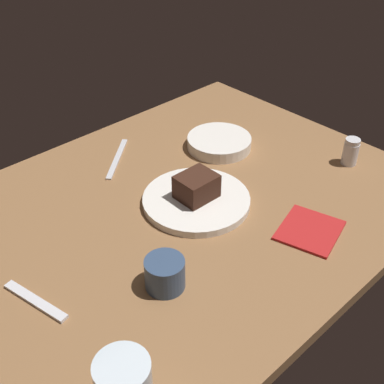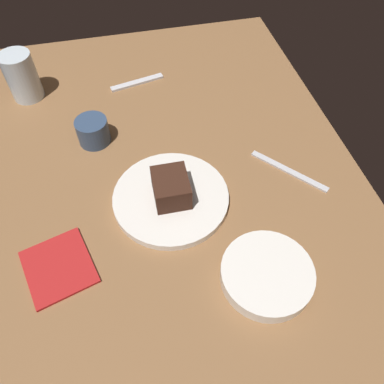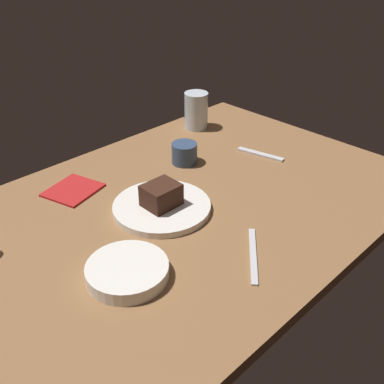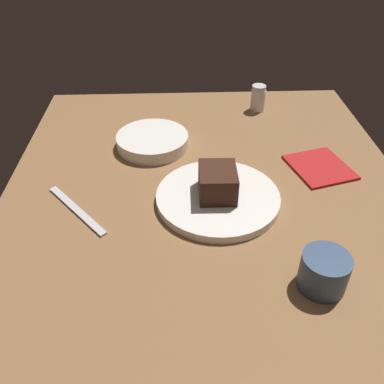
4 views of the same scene
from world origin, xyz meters
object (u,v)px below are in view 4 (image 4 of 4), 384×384
(coffee_cup, at_px, (324,272))
(folded_napkin, at_px, (320,167))
(chocolate_cake_slice, at_px, (218,182))
(side_bowl, at_px, (153,141))
(salt_shaker, at_px, (258,98))
(dessert_plate, at_px, (218,198))
(butter_knife, at_px, (77,210))

(coffee_cup, xyz_separation_m, folded_napkin, (-0.33, 0.09, -0.03))
(chocolate_cake_slice, bearing_deg, side_bowl, -147.78)
(salt_shaker, relative_size, side_bowl, 0.41)
(chocolate_cake_slice, relative_size, folded_napkin, 0.65)
(salt_shaker, bearing_deg, dessert_plate, -20.06)
(side_bowl, relative_size, butter_knife, 0.90)
(folded_napkin, bearing_deg, salt_shaker, -162.66)
(dessert_plate, xyz_separation_m, butter_knife, (0.02, -0.28, -0.01))
(salt_shaker, distance_m, side_bowl, 0.34)
(chocolate_cake_slice, xyz_separation_m, salt_shaker, (-0.40, 0.15, -0.01))
(dessert_plate, distance_m, folded_napkin, 0.26)
(side_bowl, bearing_deg, folded_napkin, 73.75)
(chocolate_cake_slice, distance_m, salt_shaker, 0.42)
(side_bowl, height_order, butter_knife, side_bowl)
(salt_shaker, bearing_deg, coffee_cup, -0.22)
(dessert_plate, relative_size, side_bowl, 1.44)
(chocolate_cake_slice, height_order, folded_napkin, chocolate_cake_slice)
(butter_knife, height_order, folded_napkin, folded_napkin)
(dessert_plate, distance_m, side_bowl, 0.26)
(side_bowl, distance_m, folded_napkin, 0.39)
(salt_shaker, distance_m, folded_napkin, 0.31)
(coffee_cup, distance_m, folded_napkin, 0.34)
(coffee_cup, bearing_deg, salt_shaker, 179.78)
(salt_shaker, height_order, coffee_cup, salt_shaker)
(dessert_plate, bearing_deg, folded_napkin, 114.24)
(folded_napkin, bearing_deg, side_bowl, -106.25)
(salt_shaker, distance_m, coffee_cup, 0.62)
(dessert_plate, height_order, butter_knife, dessert_plate)
(coffee_cup, xyz_separation_m, butter_knife, (-0.20, -0.42, -0.03))
(dessert_plate, bearing_deg, coffee_cup, 33.27)
(salt_shaker, bearing_deg, chocolate_cake_slice, -20.35)
(chocolate_cake_slice, distance_m, side_bowl, 0.25)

